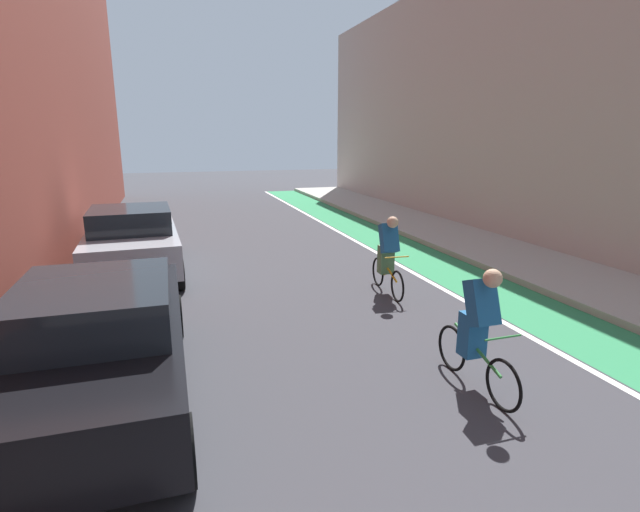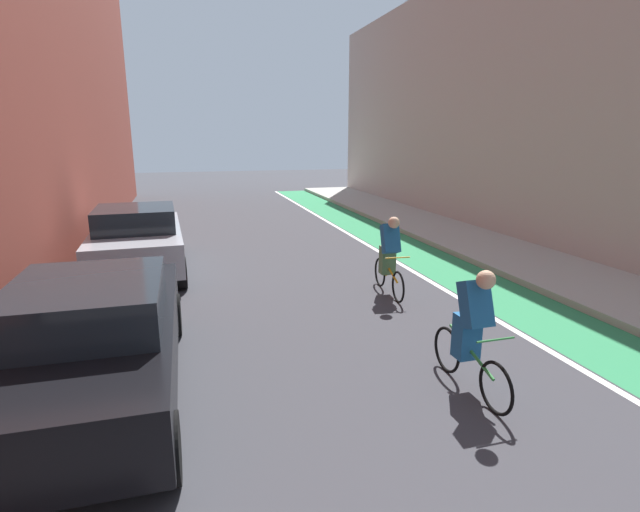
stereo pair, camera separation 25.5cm
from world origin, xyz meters
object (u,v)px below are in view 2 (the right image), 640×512
at_px(cyclist_trailing, 389,253).
at_px(parked_sedan_black, 96,338).
at_px(parked_sedan_silver, 138,239).
at_px(cyclist_mid, 472,329).

bearing_deg(cyclist_trailing, parked_sedan_black, -150.17).
bearing_deg(parked_sedan_black, parked_sedan_silver, 89.98).
height_order(parked_sedan_silver, cyclist_trailing, cyclist_trailing).
distance_m(parked_sedan_silver, cyclist_trailing, 5.75).
relative_size(parked_sedan_silver, cyclist_trailing, 2.71).
distance_m(parked_sedan_black, cyclist_trailing, 5.64).
relative_size(parked_sedan_black, cyclist_mid, 2.76).
xyz_separation_m(parked_sedan_black, cyclist_mid, (4.33, -0.98, 0.02)).
height_order(cyclist_mid, cyclist_trailing, cyclist_mid).
xyz_separation_m(parked_sedan_black, cyclist_trailing, (4.89, 2.81, 0.06)).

